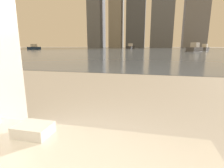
{
  "coord_description": "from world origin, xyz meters",
  "views": [
    {
      "loc": [
        0.6,
        -0.09,
        1.14
      ],
      "look_at": [
        0.04,
        2.35,
        0.6
      ],
      "focal_mm": 28.0,
      "sensor_mm": 36.0,
      "label": 1
    }
  ],
  "objects": [
    {
      "name": "skyline_tower_1",
      "position": [
        -23.44,
        118.0,
        21.01
      ],
      "size": [
        8.05,
        11.55,
        42.02
      ],
      "color": "gray",
      "rests_on": "ground_plane"
    },
    {
      "name": "towel_stack",
      "position": [
        -0.2,
        0.91,
        0.56
      ],
      "size": [
        0.25,
        0.18,
        0.08
      ],
      "color": "white",
      "rests_on": "bathtub"
    },
    {
      "name": "harbor_boat_0",
      "position": [
        9.07,
        39.58,
        0.64
      ],
      "size": [
        4.0,
        4.84,
        1.78
      ],
      "color": "#4C4C51",
      "rests_on": "harbor_water"
    },
    {
      "name": "harbor_boat_3",
      "position": [
        -35.55,
        48.73,
        0.6
      ],
      "size": [
        1.83,
        4.53,
        1.66
      ],
      "color": "navy",
      "rests_on": "harbor_water"
    },
    {
      "name": "harbor_water",
      "position": [
        0.0,
        62.0,
        0.01
      ],
      "size": [
        180.0,
        110.0,
        0.01
      ],
      "color": "slate",
      "rests_on": "ground_plane"
    },
    {
      "name": "harbor_boat_1",
      "position": [
        -7.93,
        69.5,
        0.72
      ],
      "size": [
        2.62,
        5.6,
        2.02
      ],
      "color": "#2D2D33",
      "rests_on": "harbor_water"
    },
    {
      "name": "harbor_boat_2",
      "position": [
        13.17,
        48.18,
        0.57
      ],
      "size": [
        3.1,
        4.42,
        1.58
      ],
      "color": "#4C4C51",
      "rests_on": "harbor_water"
    }
  ]
}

